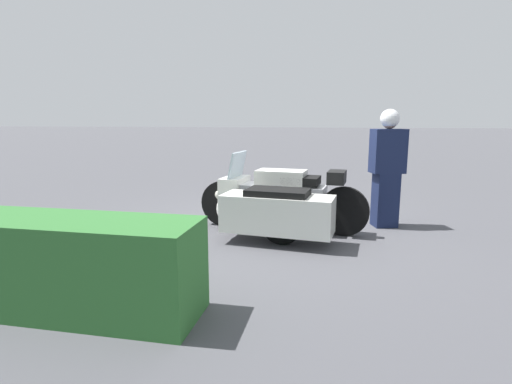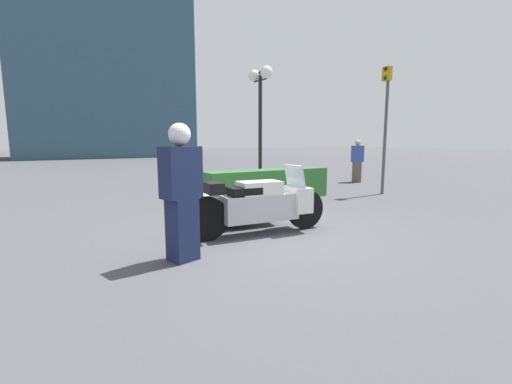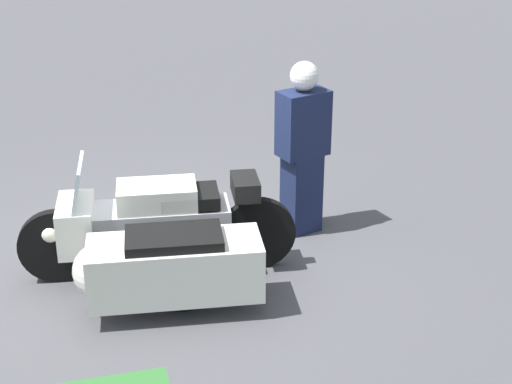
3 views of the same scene
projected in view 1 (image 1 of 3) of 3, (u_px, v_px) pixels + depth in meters
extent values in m
plane|color=#4C4C51|center=(273.00, 227.00, 6.26)|extent=(160.00, 160.00, 0.00)
cylinder|color=black|center=(223.00, 203.00, 6.30)|extent=(0.72, 0.18, 0.72)
cylinder|color=black|center=(344.00, 211.00, 5.75)|extent=(0.72, 0.18, 0.72)
cylinder|color=black|center=(282.00, 224.00, 5.36)|extent=(0.57, 0.16, 0.56)
cube|color=#B7B7BC|center=(281.00, 200.00, 6.00)|extent=(1.36, 0.59, 0.45)
cube|color=silver|center=(281.00, 178.00, 5.95)|extent=(0.76, 0.51, 0.24)
cube|color=black|center=(301.00, 180.00, 5.86)|extent=(0.57, 0.48, 0.12)
cube|color=silver|center=(235.00, 191.00, 6.21)|extent=(0.38, 0.64, 0.44)
cube|color=silver|center=(237.00, 165.00, 6.12)|extent=(0.18, 0.60, 0.40)
sphere|color=white|center=(220.00, 194.00, 6.29)|extent=(0.18, 0.18, 0.18)
cube|color=silver|center=(278.00, 214.00, 5.35)|extent=(1.54, 0.72, 0.50)
sphere|color=silver|center=(233.00, 209.00, 5.54)|extent=(0.48, 0.47, 0.48)
cube|color=black|center=(278.00, 192.00, 5.30)|extent=(0.87, 0.56, 0.09)
cube|color=black|center=(337.00, 177.00, 5.69)|extent=(0.28, 0.43, 0.18)
cube|color=#192347|center=(385.00, 200.00, 6.25)|extent=(0.42, 0.39, 0.85)
cube|color=#192347|center=(388.00, 151.00, 6.12)|extent=(0.56, 0.43, 0.67)
sphere|color=tan|center=(390.00, 121.00, 6.03)|extent=(0.23, 0.23, 0.23)
sphere|color=white|center=(390.00, 119.00, 6.03)|extent=(0.29, 0.29, 0.29)
cube|color=#337033|center=(0.00, 260.00, 3.60)|extent=(3.70, 0.70, 0.83)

